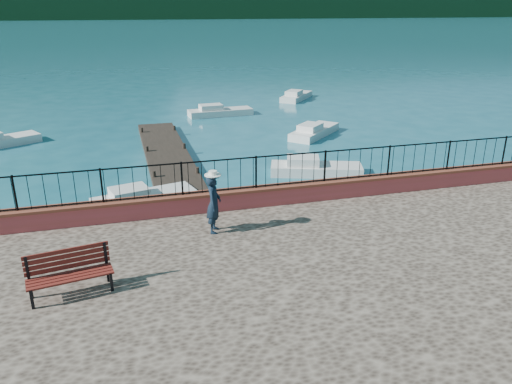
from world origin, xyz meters
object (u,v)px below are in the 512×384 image
boat_1 (316,165)px  boat_4 (220,110)px  boat_0 (145,195)px  park_bench (71,281)px  person (214,204)px  boat_5 (296,94)px  boat_2 (315,129)px

boat_1 → boat_4: size_ratio=0.93×
boat_0 → park_bench: bearing=-118.5°
person → boat_4: (4.40, 20.42, -1.60)m
park_bench → boat_4: bearing=60.9°
person → boat_0: size_ratio=0.43×
person → boat_0: (-1.55, 5.46, -1.60)m
park_bench → boat_0: 8.02m
boat_0 → boat_5: size_ratio=0.92×
boat_1 → boat_5: same height
park_bench → person: size_ratio=1.12×
boat_4 → boat_5: bearing=28.4°
boat_2 → boat_4: 7.90m
boat_4 → boat_5: (7.00, 4.42, 0.00)m
park_bench → boat_5: 30.92m
boat_0 → boat_1: (7.43, 1.68, 0.00)m
park_bench → person: (3.49, 2.24, 0.51)m
person → boat_2: (8.40, 13.62, -1.60)m
park_bench → boat_2: bearing=43.2°
boat_0 → boat_4: (5.95, 14.96, 0.00)m
person → boat_0: bearing=36.1°
park_bench → boat_1: bearing=35.1°
park_bench → boat_1: size_ratio=0.46×
boat_1 → park_bench: bearing=-115.7°
boat_1 → boat_2: 6.94m
boat_2 → boat_4: (-4.00, 6.81, 0.00)m
boat_4 → park_bench: bearing=-113.0°
person → boat_2: bearing=-11.4°
park_bench → boat_5: bearing=51.3°
person → boat_4: 20.95m
park_bench → person: person is taller
park_bench → boat_4: (7.89, 22.66, -1.09)m
boat_0 → boat_1: size_ratio=0.94×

